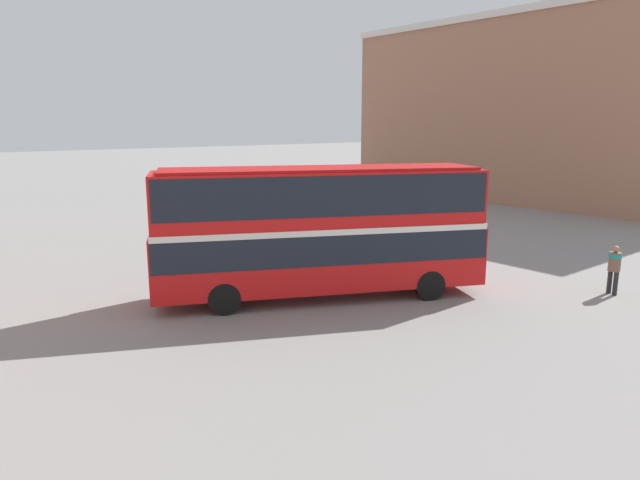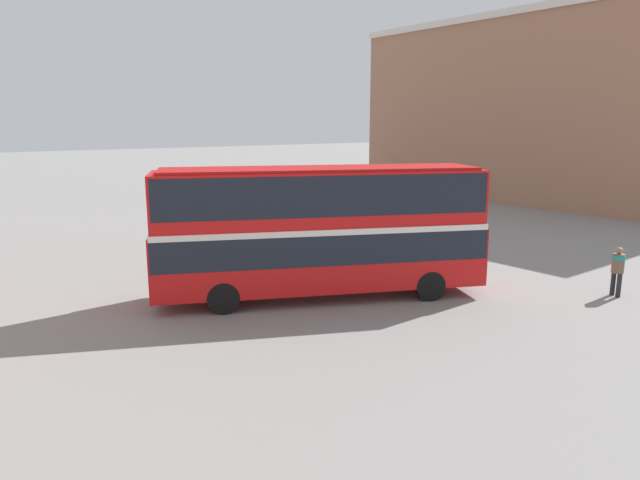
{
  "view_description": "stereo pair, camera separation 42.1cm",
  "coord_description": "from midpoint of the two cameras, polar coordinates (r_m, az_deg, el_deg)",
  "views": [
    {
      "loc": [
        -13.83,
        -14.85,
        5.94
      ],
      "look_at": [
        -1.74,
        -0.07,
        2.03
      ],
      "focal_mm": 32.0,
      "sensor_mm": 36.0,
      "label": 1
    },
    {
      "loc": [
        -13.5,
        -15.11,
        5.94
      ],
      "look_at": [
        -1.74,
        -0.07,
        2.03
      ],
      "focal_mm": 32.0,
      "sensor_mm": 36.0,
      "label": 2
    }
  ],
  "objects": [
    {
      "name": "building_row_right",
      "position": [
        48.99,
        21.31,
        12.02
      ],
      "size": [
        10.32,
        28.41,
        13.91
      ],
      "color": "#9E7056",
      "rests_on": "ground_plane"
    },
    {
      "name": "double_decker_bus",
      "position": [
        19.38,
        0.63,
        1.62
      ],
      "size": [
        11.17,
        7.28,
        4.5
      ],
      "rotation": [
        0.0,
        0.0,
        -0.46
      ],
      "color": "red",
      "rests_on": "ground_plane"
    },
    {
      "name": "pedestrian_foreground",
      "position": [
        22.42,
        28.11,
        -2.35
      ],
      "size": [
        0.55,
        0.55,
        1.75
      ],
      "rotation": [
        0.0,
        0.0,
        2.78
      ],
      "color": "#232328",
      "rests_on": "ground_plane"
    },
    {
      "name": "ground_plane",
      "position": [
        21.12,
        4.2,
        -4.77
      ],
      "size": [
        240.0,
        240.0,
        0.0
      ],
      "primitive_type": "plane",
      "color": "gray"
    }
  ]
}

